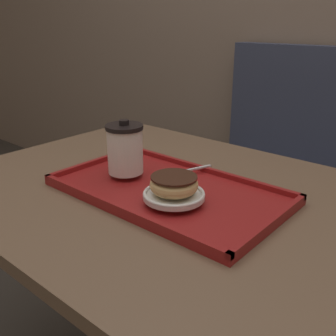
% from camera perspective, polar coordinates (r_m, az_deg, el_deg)
% --- Properties ---
extents(booth_bench, '(1.11, 0.44, 1.00)m').
position_cam_1_polar(booth_bench, '(1.76, 22.06, -7.28)').
color(booth_bench, '#33384C').
rests_on(booth_bench, ground_plane).
extents(cafe_table, '(1.06, 0.80, 0.72)m').
position_cam_1_polar(cafe_table, '(1.01, -0.34, -10.96)').
color(cafe_table, brown).
rests_on(cafe_table, ground_plane).
extents(serving_tray, '(0.53, 0.31, 0.02)m').
position_cam_1_polar(serving_tray, '(0.91, -0.00, -3.35)').
color(serving_tray, maroon).
rests_on(serving_tray, cafe_table).
extents(coffee_cup_front, '(0.09, 0.09, 0.13)m').
position_cam_1_polar(coffee_cup_front, '(0.96, -6.25, 2.83)').
color(coffee_cup_front, white).
rests_on(coffee_cup_front, serving_tray).
extents(plate_with_chocolate_donut, '(0.13, 0.13, 0.01)m').
position_cam_1_polar(plate_with_chocolate_donut, '(0.83, 0.87, -3.90)').
color(plate_with_chocolate_donut, white).
rests_on(plate_with_chocolate_donut, serving_tray).
extents(donut_chocolate_glazed, '(0.10, 0.10, 0.04)m').
position_cam_1_polar(donut_chocolate_glazed, '(0.82, 0.88, -2.32)').
color(donut_chocolate_glazed, '#DBB270').
rests_on(donut_chocolate_glazed, plate_with_chocolate_donut).
extents(spoon, '(0.06, 0.14, 0.01)m').
position_cam_1_polar(spoon, '(0.96, 1.20, -0.54)').
color(spoon, silver).
rests_on(spoon, serving_tray).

